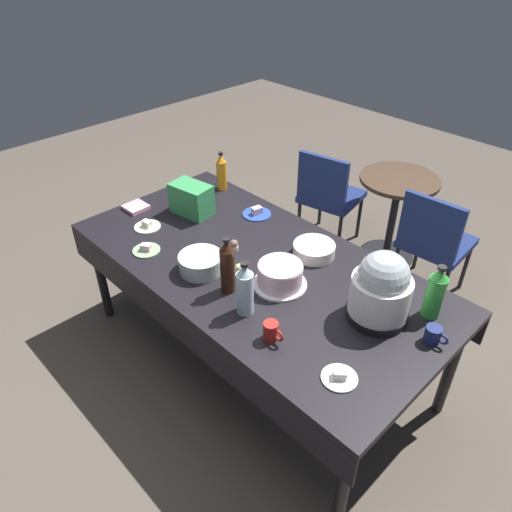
% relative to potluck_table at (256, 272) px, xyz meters
% --- Properties ---
extents(ground, '(9.00, 9.00, 0.00)m').
position_rel_potluck_table_xyz_m(ground, '(0.00, 0.00, -0.69)').
color(ground, brown).
extents(potluck_table, '(2.20, 1.10, 0.75)m').
position_rel_potluck_table_xyz_m(potluck_table, '(0.00, 0.00, 0.00)').
color(potluck_table, black).
rests_on(potluck_table, ground).
extents(frosted_layer_cake, '(0.29, 0.29, 0.13)m').
position_rel_potluck_table_xyz_m(frosted_layer_cake, '(0.22, -0.04, 0.12)').
color(frosted_layer_cake, silver).
rests_on(frosted_layer_cake, potluck_table).
extents(slow_cooker, '(0.30, 0.30, 0.37)m').
position_rel_potluck_table_xyz_m(slow_cooker, '(0.72, 0.12, 0.23)').
color(slow_cooker, black).
rests_on(slow_cooker, potluck_table).
extents(glass_salad_bowl, '(0.24, 0.24, 0.10)m').
position_rel_potluck_table_xyz_m(glass_salad_bowl, '(-0.16, -0.26, 0.11)').
color(glass_salad_bowl, '#B2C6BC').
rests_on(glass_salad_bowl, potluck_table).
extents(ceramic_snack_bowl, '(0.24, 0.24, 0.07)m').
position_rel_potluck_table_xyz_m(ceramic_snack_bowl, '(0.17, 0.29, 0.10)').
color(ceramic_snack_bowl, silver).
rests_on(ceramic_snack_bowl, potluck_table).
extents(dessert_plate_sage, '(0.16, 0.16, 0.05)m').
position_rel_potluck_table_xyz_m(dessert_plate_sage, '(-0.53, -0.37, 0.07)').
color(dessert_plate_sage, '#8CA87F').
rests_on(dessert_plate_sage, potluck_table).
extents(dessert_plate_cream, '(0.16, 0.16, 0.05)m').
position_rel_potluck_table_xyz_m(dessert_plate_cream, '(-0.74, -0.22, 0.07)').
color(dessert_plate_cream, beige).
rests_on(dessert_plate_cream, potluck_table).
extents(dessert_plate_white, '(0.16, 0.16, 0.04)m').
position_rel_potluck_table_xyz_m(dessert_plate_white, '(0.83, -0.32, 0.07)').
color(dessert_plate_white, white).
rests_on(dessert_plate_white, potluck_table).
extents(dessert_plate_cobalt, '(0.19, 0.19, 0.05)m').
position_rel_potluck_table_xyz_m(dessert_plate_cobalt, '(-0.38, 0.37, 0.07)').
color(dessert_plate_cobalt, '#2D4CB2').
rests_on(dessert_plate_cobalt, potluck_table).
extents(cupcake_lemon, '(0.05, 0.05, 0.07)m').
position_rel_potluck_table_xyz_m(cupcake_lemon, '(0.01, -0.14, 0.09)').
color(cupcake_lemon, beige).
rests_on(cupcake_lemon, potluck_table).
extents(cupcake_rose, '(0.05, 0.05, 0.07)m').
position_rel_potluck_table_xyz_m(cupcake_rose, '(0.63, 0.44, 0.09)').
color(cupcake_rose, beige).
rests_on(cupcake_rose, potluck_table).
extents(cupcake_cocoa, '(0.05, 0.05, 0.07)m').
position_rel_potluck_table_xyz_m(cupcake_cocoa, '(-0.18, 0.00, 0.09)').
color(cupcake_cocoa, beige).
rests_on(cupcake_cocoa, potluck_table).
extents(soda_bottle_water, '(0.09, 0.09, 0.29)m').
position_rel_potluck_table_xyz_m(soda_bottle_water, '(0.25, -0.31, 0.20)').
color(soda_bottle_water, silver).
rests_on(soda_bottle_water, potluck_table).
extents(soda_bottle_lime_soda, '(0.09, 0.09, 0.29)m').
position_rel_potluck_table_xyz_m(soda_bottle_lime_soda, '(0.89, 0.31, 0.20)').
color(soda_bottle_lime_soda, green).
rests_on(soda_bottle_lime_soda, potluck_table).
extents(soda_bottle_cola, '(0.08, 0.08, 0.32)m').
position_rel_potluck_table_xyz_m(soda_bottle_cola, '(0.07, -0.26, 0.21)').
color(soda_bottle_cola, '#33190F').
rests_on(soda_bottle_cola, potluck_table).
extents(soda_bottle_orange_juice, '(0.07, 0.07, 0.27)m').
position_rel_potluck_table_xyz_m(soda_bottle_orange_juice, '(-0.81, 0.45, 0.19)').
color(soda_bottle_orange_juice, orange).
rests_on(soda_bottle_orange_juice, potluck_table).
extents(coffee_mug_navy, '(0.11, 0.07, 0.08)m').
position_rel_potluck_table_xyz_m(coffee_mug_navy, '(0.99, 0.16, 0.10)').
color(coffee_mug_navy, navy).
rests_on(coffee_mug_navy, potluck_table).
extents(coffee_mug_red, '(0.11, 0.07, 0.09)m').
position_rel_potluck_table_xyz_m(coffee_mug_red, '(0.47, -0.36, 0.11)').
color(coffee_mug_red, '#B2231E').
rests_on(coffee_mug_red, potluck_table).
extents(soda_carton, '(0.28, 0.20, 0.20)m').
position_rel_potluck_table_xyz_m(soda_carton, '(-0.69, 0.09, 0.16)').
color(soda_carton, '#338C4C').
rests_on(soda_carton, potluck_table).
extents(paper_napkin_stack, '(0.14, 0.14, 0.02)m').
position_rel_potluck_table_xyz_m(paper_napkin_stack, '(-0.99, -0.15, 0.07)').
color(paper_napkin_stack, pink).
rests_on(paper_napkin_stack, potluck_table).
extents(maroon_chair_left, '(0.52, 0.52, 0.85)m').
position_rel_potluck_table_xyz_m(maroon_chair_left, '(-0.54, 1.34, -0.20)').
color(maroon_chair_left, navy).
rests_on(maroon_chair_left, ground).
extents(maroon_chair_right, '(0.47, 0.47, 0.85)m').
position_rel_potluck_table_xyz_m(maroon_chair_right, '(0.40, 1.33, -0.20)').
color(maroon_chair_right, navy).
rests_on(maroon_chair_right, ground).
extents(round_cafe_table, '(0.60, 0.60, 0.72)m').
position_rel_potluck_table_xyz_m(round_cafe_table, '(-0.05, 1.56, -0.19)').
color(round_cafe_table, '#473323').
rests_on(round_cafe_table, ground).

